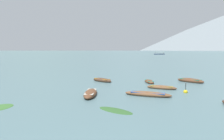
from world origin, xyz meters
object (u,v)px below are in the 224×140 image
Objects in this scene: rowboat_3 at (149,82)px; ferry_0 at (159,54)px; rowboat_0 at (90,93)px; rowboat_1 at (148,94)px; rowboat_6 at (102,80)px; rowboat_4 at (190,81)px; rowboat_5 at (162,87)px; mooring_buoy at (186,92)px.

ferry_0 is (14.79, 178.32, 0.30)m from rowboat_3.
rowboat_0 is 1.41× the size of rowboat_3.
rowboat_0 reaches higher than rowboat_1.
rowboat_3 is at bearing -2.11° from rowboat_6.
rowboat_6 is (-6.00, 9.01, 0.03)m from rowboat_1.
rowboat_1 is 10.82m from rowboat_6.
rowboat_0 is 1.23× the size of rowboat_4.
rowboat_3 is at bearing 105.08° from rowboat_5.
ferry_0 is (9.22, 177.07, 0.24)m from rowboat_4.
rowboat_5 is at bearing 68.37° from rowboat_1.
rowboat_6 is at bearing 123.64° from rowboat_1.
rowboat_1 is 4.36m from mooring_buoy.
rowboat_4 is at bearing 59.23° from rowboat_1.
ferry_0 is (20.66, 187.64, 0.25)m from rowboat_0.
rowboat_0 is at bearing -86.81° from rowboat_6.
rowboat_1 is at bearing -111.63° from rowboat_5.
rowboat_0 is 0.47× the size of ferry_0.
rowboat_1 reaches higher than rowboat_3.
rowboat_0 is at bearing -174.33° from rowboat_1.
rowboat_3 is 0.94× the size of rowboat_6.
rowboat_0 is at bearing -137.26° from rowboat_4.
mooring_buoy is at bearing 27.90° from rowboat_1.
rowboat_5 is (-4.32, -5.86, -0.05)m from rowboat_4.
rowboat_1 is 11.67m from rowboat_4.
rowboat_4 is at bearing 12.68° from rowboat_3.
rowboat_0 is at bearing -122.22° from rowboat_3.
ferry_0 is 185.41m from mooring_buoy.
rowboat_1 is at bearing -94.64° from ferry_0.
rowboat_1 is at bearing -92.66° from rowboat_3.
mooring_buoy is (3.44, -6.74, -0.04)m from rowboat_3.
rowboat_6 is (-0.53, 9.55, -0.00)m from rowboat_0.
rowboat_1 reaches higher than rowboat_5.
rowboat_5 is at bearing -126.38° from rowboat_4.
mooring_buoy reaches higher than rowboat_1.
rowboat_3 is (0.41, 8.77, -0.02)m from rowboat_1.
rowboat_3 is at bearing 57.78° from rowboat_0.
rowboat_4 is 7.28m from rowboat_5.
ferry_0 reaches higher than rowboat_0.
rowboat_6 is at bearing 147.63° from rowboat_5.
rowboat_1 is 8.78m from rowboat_3.
rowboat_0 is at bearing -164.51° from mooring_buoy.
mooring_buoy is (3.85, 2.04, -0.06)m from rowboat_1.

